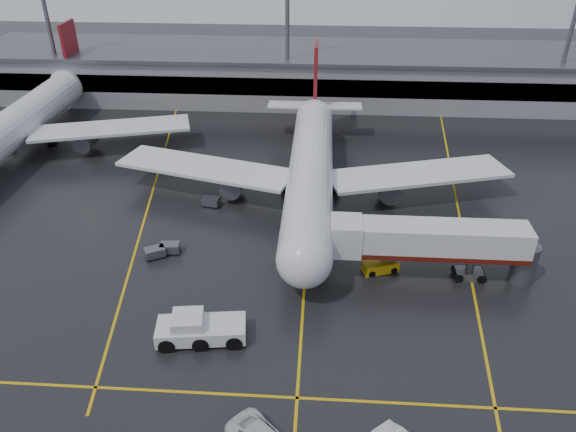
{
  "coord_description": "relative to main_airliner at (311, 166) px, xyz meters",
  "views": [
    {
      "loc": [
        1.2,
        -50.68,
        32.94
      ],
      "look_at": [
        -2.0,
        -2.0,
        4.0
      ],
      "focal_mm": 34.46,
      "sensor_mm": 36.0,
      "label": 1
    }
  ],
  "objects": [
    {
      "name": "ground",
      "position": [
        0.0,
        -9.7,
        -4.21
      ],
      "size": [
        220.0,
        220.0,
        0.0
      ],
      "primitive_type": "plane",
      "color": "black",
      "rests_on": "ground"
    },
    {
      "name": "apron_line_centre",
      "position": [
        0.0,
        -9.7,
        -4.2
      ],
      "size": [
        0.25,
        90.0,
        0.02
      ],
      "primitive_type": "cube",
      "color": "gold",
      "rests_on": "ground"
    },
    {
      "name": "apron_line_stop",
      "position": [
        0.0,
        -31.7,
        -4.2
      ],
      "size": [
        60.0,
        0.25,
        0.02
      ],
      "primitive_type": "cube",
      "color": "gold",
      "rests_on": "ground"
    },
    {
      "name": "apron_line_left",
      "position": [
        -20.0,
        0.3,
        -4.2
      ],
      "size": [
        9.99,
        69.35,
        0.02
      ],
      "primitive_type": "cube",
      "rotation": [
        0.0,
        0.0,
        0.14
      ],
      "color": "gold",
      "rests_on": "ground"
    },
    {
      "name": "apron_line_right",
      "position": [
        18.0,
        0.3,
        -4.2
      ],
      "size": [
        7.57,
        69.64,
        0.02
      ],
      "primitive_type": "cube",
      "rotation": [
        0.0,
        0.0,
        -0.1
      ],
      "color": "gold",
      "rests_on": "ground"
    },
    {
      "name": "terminal",
      "position": [
        0.0,
        38.23,
        0.11
      ],
      "size": [
        122.0,
        19.0,
        8.6
      ],
      "color": "gray",
      "rests_on": "ground"
    },
    {
      "name": "light_mast_left",
      "position": [
        -45.0,
        32.3,
        10.27
      ],
      "size": [
        3.0,
        1.2,
        25.45
      ],
      "color": "#595B60",
      "rests_on": "ground"
    },
    {
      "name": "light_mast_mid",
      "position": [
        -5.0,
        32.3,
        10.27
      ],
      "size": [
        3.0,
        1.2,
        25.45
      ],
      "color": "#595B60",
      "rests_on": "ground"
    },
    {
      "name": "light_mast_right",
      "position": [
        40.0,
        32.3,
        10.27
      ],
      "size": [
        3.0,
        1.2,
        25.45
      ],
      "color": "#595B60",
      "rests_on": "ground"
    },
    {
      "name": "main_airliner",
      "position": [
        0.0,
        0.0,
        0.0
      ],
      "size": [
        48.8,
        45.6,
        14.1
      ],
      "color": "silver",
      "rests_on": "ground"
    },
    {
      "name": "second_airliner",
      "position": [
        -42.0,
        12.0,
        0.0
      ],
      "size": [
        48.8,
        45.6,
        14.1
      ],
      "color": "silver",
      "rests_on": "ground"
    },
    {
      "name": "jet_bridge",
      "position": [
        11.87,
        -15.7,
        -0.28
      ],
      "size": [
        19.9,
        3.4,
        6.05
      ],
      "color": "silver",
      "rests_on": "ground"
    },
    {
      "name": "pushback_tractor",
      "position": [
        -8.61,
        -25.88,
        -3.15
      ],
      "size": [
        7.77,
        4.03,
        2.66
      ],
      "color": "silver",
      "rests_on": "ground"
    },
    {
      "name": "belt_loader",
      "position": [
        7.47,
        -15.09,
        -3.66
      ],
      "size": [
        3.79,
        2.53,
        2.22
      ],
      "color": "gold",
      "rests_on": "ground"
    },
    {
      "name": "baggage_cart_a",
      "position": [
        -14.28,
        -13.32,
        -3.58
      ],
      "size": [
        2.1,
        1.46,
        1.12
      ],
      "color": "#595B60",
      "rests_on": "ground"
    },
    {
      "name": "baggage_cart_b",
      "position": [
        -15.62,
        -14.24,
        -3.58
      ],
      "size": [
        2.38,
        2.09,
        1.12
      ],
      "color": "#595B60",
      "rests_on": "ground"
    },
    {
      "name": "baggage_cart_c",
      "position": [
        -11.83,
        -3.18,
        -3.58
      ],
      "size": [
        2.21,
        1.66,
        1.12
      ],
      "color": "#595B60",
      "rests_on": "ground"
    }
  ]
}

